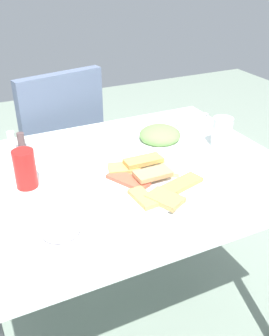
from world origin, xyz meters
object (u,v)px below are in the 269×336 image
object	(u,v)px
fork	(197,122)
condiment_caddy	(17,147)
paper_napkin	(195,121)
spoon	(192,119)
salad_plate_rice	(60,227)
drinking_glass	(222,132)
pide_platter	(152,181)
dining_chair	(56,148)
dining_table	(124,192)
soda_can	(25,169)
salad_plate_greens	(160,136)

from	to	relation	value
fork	condiment_caddy	distance (m)	0.74
paper_napkin	spoon	size ratio (longest dim) A/B	0.63
salad_plate_rice	drinking_glass	bearing A→B (deg)	19.57
fork	pide_platter	bearing A→B (deg)	-159.64
dining_chair	dining_table	bearing A→B (deg)	-84.93
dining_chair	pide_platter	world-z (taller)	dining_chair
dining_table	soda_can	distance (m)	0.34
soda_can	paper_napkin	world-z (taller)	soda_can
salad_plate_greens	spoon	world-z (taller)	salad_plate_greens
fork	dining_chair	bearing A→B (deg)	117.60
soda_can	condiment_caddy	world-z (taller)	soda_can
salad_plate_greens	dining_chair	bearing A→B (deg)	116.97
drinking_glass	spoon	xyz separation A→B (m)	(0.04, 0.26, -0.05)
dining_chair	spoon	xyz separation A→B (m)	(0.51, -0.42, 0.22)
fork	salad_plate_greens	bearing A→B (deg)	-179.25
fork	salad_plate_rice	bearing A→B (deg)	-168.15
dining_table	dining_chair	size ratio (longest dim) A/B	1.20
salad_plate_rice	paper_napkin	size ratio (longest dim) A/B	1.80
paper_napkin	fork	size ratio (longest dim) A/B	0.71
salad_plate_rice	spoon	size ratio (longest dim) A/B	1.14
drinking_glass	salad_plate_greens	bearing A→B (deg)	145.32
fork	paper_napkin	bearing A→B (deg)	69.23
dining_chair	condiment_caddy	distance (m)	0.52
dining_table	salad_plate_greens	distance (m)	0.28
soda_can	spoon	size ratio (longest dim) A/B	0.63
spoon	drinking_glass	bearing A→B (deg)	-115.68
condiment_caddy	salad_plate_greens	bearing A→B (deg)	-15.08
spoon	condiment_caddy	xyz separation A→B (m)	(-0.74, 0.01, 0.02)
dining_table	pide_platter	bearing A→B (deg)	-68.40
drinking_glass	fork	bearing A→B (deg)	78.79
soda_can	drinking_glass	xyz separation A→B (m)	(0.71, -0.03, -0.01)
pide_platter	condiment_caddy	size ratio (longest dim) A/B	3.54
dining_table	salad_plate_rice	distance (m)	0.37
salad_plate_rice	soda_can	xyz separation A→B (m)	(-0.03, 0.27, 0.04)
dining_table	salad_plate_greens	size ratio (longest dim) A/B	5.09
pide_platter	paper_napkin	size ratio (longest dim) A/B	2.64
spoon	fork	bearing A→B (deg)	-106.01
fork	spoon	bearing A→B (deg)	69.23
dining_table	spoon	size ratio (longest dim) A/B	5.57
drinking_glass	spoon	size ratio (longest dim) A/B	0.57
salad_plate_greens	paper_napkin	bearing A→B (deg)	25.27
paper_napkin	fork	xyz separation A→B (m)	(0.00, -0.02, 0.00)
soda_can	dining_table	bearing A→B (deg)	-7.60
dining_table	salad_plate_rice	bearing A→B (deg)	-140.69
salad_plate_rice	spoon	xyz separation A→B (m)	(0.72, 0.50, -0.02)
pide_platter	soda_can	distance (m)	0.39
dining_chair	condiment_caddy	bearing A→B (deg)	-119.25
condiment_caddy	dining_chair	bearing A→B (deg)	60.75
salad_plate_rice	salad_plate_greens	bearing A→B (deg)	37.10
spoon	pide_platter	bearing A→B (deg)	-152.09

